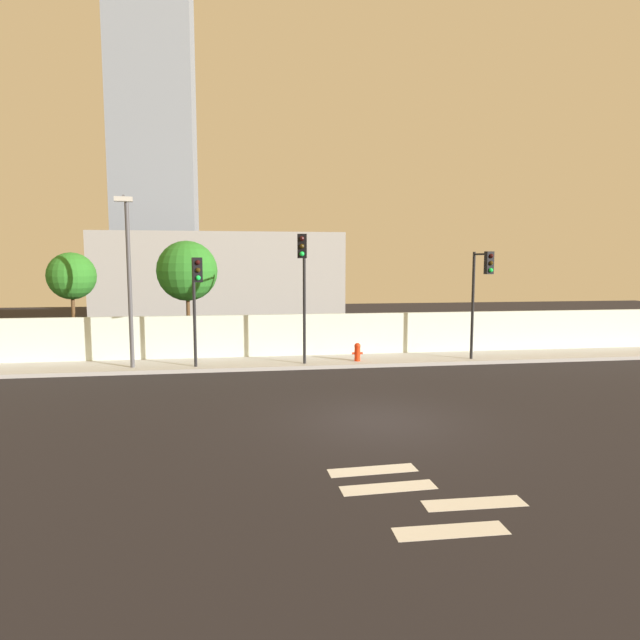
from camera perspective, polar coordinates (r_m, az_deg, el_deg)
The scene contains 13 objects.
ground_plane at distance 14.37m, azimuth 6.59°, elevation -10.73°, with size 80.00×80.00×0.00m, color black.
sidewalk at distance 22.15m, azimuth 1.05°, elevation -4.48°, with size 36.00×2.40×0.15m, color #AFAFAF.
perimeter_wall at distance 23.25m, azimuth 0.53°, elevation -1.54°, with size 36.00×0.18×1.80m, color silver.
crosswalk_marking at distance 10.16m, azimuth 10.52°, elevation -18.11°, with size 3.20×3.04×0.01m.
traffic_light_left at distance 22.50m, azimuth 17.00°, elevation 3.97°, with size 0.46×1.18×4.47m.
traffic_light_center at distance 20.41m, azimuth -1.82°, elevation 5.23°, with size 0.45×1.31×5.09m.
traffic_light_right at distance 20.39m, azimuth -13.19°, elevation 3.38°, with size 0.47×1.15×4.21m.
street_lamp_curbside at distance 21.18m, azimuth -19.90°, elevation 5.14°, with size 0.63×1.83×6.36m.
fire_hydrant at distance 21.86m, azimuth 4.05°, elevation -3.37°, with size 0.44×0.26×0.75m.
roadside_tree_leftmost at distance 25.30m, azimuth -25.16°, elevation 4.27°, with size 2.03×2.03×4.62m.
roadside_tree_midleft at distance 24.36m, azimuth -14.11°, elevation 5.12°, with size 2.67×2.67×5.15m.
low_building_distant at distance 36.79m, azimuth -10.53°, elevation 4.34°, with size 15.99×6.00×6.13m, color #A6A6A6.
tower_on_skyline at distance 50.55m, azimuth -17.45°, elevation 18.71°, with size 6.89×5.00×30.78m, color gray.
Camera 1 is at (-3.62, -13.27, 4.16)m, focal length 29.75 mm.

